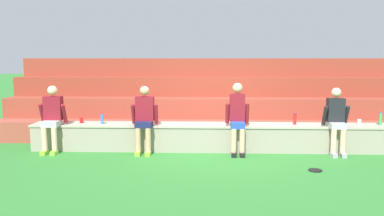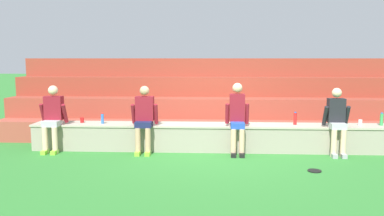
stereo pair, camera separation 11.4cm
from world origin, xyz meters
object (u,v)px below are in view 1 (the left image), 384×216
Objects in this scene: water_bottle_near_left at (102,119)px; person_right_of_center at (336,119)px; person_left_of_center at (144,117)px; frisbee at (315,170)px; plastic_cup_right_end at (359,122)px; water_bottle_center_gap at (380,119)px; person_far_left at (52,116)px; person_center at (237,116)px; water_bottle_near_right at (295,118)px; plastic_cup_middle at (82,120)px.

person_right_of_center is at bearing -2.99° from water_bottle_near_left.
person_left_of_center reaches higher than frisbee.
person_left_of_center is 5.96× the size of water_bottle_near_left.
plastic_cup_right_end is 0.53× the size of frisbee.
water_bottle_center_gap is 0.46m from plastic_cup_right_end.
person_far_left is at bearing -166.08° from water_bottle_near_left.
person_right_of_center reaches higher than water_bottle_center_gap.
person_center is 1.91m from frisbee.
water_bottle_near_right is 1.78m from water_bottle_center_gap.
person_center is 5.34× the size of water_bottle_near_right.
person_center is at bearing 137.00° from frisbee.
person_left_of_center is at bearing -176.31° from plastic_cup_right_end.
water_bottle_near_right is at bearing 14.60° from person_center.
water_bottle_near_right is at bearing -0.27° from plastic_cup_middle.
water_bottle_center_gap is (3.02, 0.32, -0.09)m from person_center.
frisbee is at bearing -20.23° from person_left_of_center.
person_center is 11.55× the size of plastic_cup_right_end.
person_left_of_center reaches higher than water_bottle_near_right.
person_right_of_center is at bearing -23.70° from water_bottle_near_right.
person_far_left is 3.85m from person_center.
water_bottle_near_left is at bearing -11.84° from plastic_cup_middle.
water_bottle_center_gap reaches higher than plastic_cup_middle.
water_bottle_near_right is 1.66m from frisbee.
person_far_left reaches higher than water_bottle_center_gap.
water_bottle_center_gap is at bearing 0.01° from water_bottle_near_right.
person_left_of_center is 1.48m from plastic_cup_middle.
person_left_of_center is 11.03× the size of plastic_cup_right_end.
frisbee is (-0.72, -1.18, -0.73)m from person_right_of_center.
plastic_cup_middle reaches higher than frisbee.
person_left_of_center is 4.50m from plastic_cup_right_end.
person_right_of_center is at bearing 58.58° from frisbee.
person_center is (3.85, -0.00, 0.02)m from person_far_left.
person_center reaches higher than water_bottle_near_right.
person_far_left reaches higher than water_bottle_near_right.
person_right_of_center is (2.00, -0.01, -0.04)m from person_center.
water_bottle_near_left reaches higher than plastic_cup_right_end.
water_bottle_center_gap is at bearing 6.03° from plastic_cup_right_end.
water_bottle_near_right is at bearing -179.99° from water_bottle_center_gap.
water_bottle_center_gap is (1.78, 0.00, -0.00)m from water_bottle_near_right.
person_left_of_center is 1.92m from person_center.
plastic_cup_right_end reaches higher than frisbee.
person_left_of_center reaches higher than water_bottle_near_left.
water_bottle_near_left is (0.99, 0.24, -0.08)m from person_far_left.
frisbee is at bearing -121.42° from person_right_of_center.
plastic_cup_middle is (0.50, 0.34, -0.14)m from person_far_left.
person_right_of_center is (5.85, -0.01, -0.02)m from person_far_left.
person_far_left is 0.63m from plastic_cup_middle.
water_bottle_near_left is at bearing -178.90° from water_bottle_near_right.
water_bottle_near_right is (-0.76, 0.33, -0.04)m from person_right_of_center.
water_bottle_center_gap is (5.89, 0.08, 0.02)m from water_bottle_near_left.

